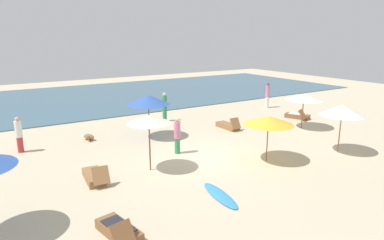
{
  "coord_description": "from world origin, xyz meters",
  "views": [
    {
      "loc": [
        -7.78,
        -11.71,
        5.14
      ],
      "look_at": [
        0.8,
        2.05,
        1.1
      ],
      "focal_mm": 31.47,
      "sensor_mm": 36.0,
      "label": 1
    }
  ],
  "objects_px": {
    "dog": "(89,137)",
    "umbrella_4": "(268,120)",
    "umbrella_3": "(149,119)",
    "lounger_0": "(228,126)",
    "lounger_1": "(298,116)",
    "umbrella_6": "(148,100)",
    "lounger_3": "(95,177)",
    "umbrella_5": "(304,97)",
    "person_1": "(19,134)",
    "person_5": "(165,107)",
    "person_0": "(177,135)",
    "surfboard": "(220,195)",
    "umbrella_0": "(342,110)",
    "lounger_2": "(119,231)",
    "person_4": "(267,95)"
  },
  "relations": [
    {
      "from": "dog",
      "to": "umbrella_4",
      "type": "bearing_deg",
      "value": -50.92
    },
    {
      "from": "umbrella_3",
      "to": "dog",
      "type": "height_order",
      "value": "umbrella_3"
    },
    {
      "from": "lounger_0",
      "to": "lounger_1",
      "type": "height_order",
      "value": "lounger_0"
    },
    {
      "from": "umbrella_6",
      "to": "lounger_3",
      "type": "height_order",
      "value": "umbrella_6"
    },
    {
      "from": "lounger_0",
      "to": "umbrella_5",
      "type": "bearing_deg",
      "value": -30.16
    },
    {
      "from": "umbrella_6",
      "to": "person_1",
      "type": "xyz_separation_m",
      "value": [
        -5.96,
        1.02,
        -1.17
      ]
    },
    {
      "from": "umbrella_4",
      "to": "person_5",
      "type": "height_order",
      "value": "umbrella_4"
    },
    {
      "from": "dog",
      "to": "person_5",
      "type": "bearing_deg",
      "value": 16.62
    },
    {
      "from": "person_0",
      "to": "umbrella_6",
      "type": "bearing_deg",
      "value": 90.61
    },
    {
      "from": "umbrella_3",
      "to": "surfboard",
      "type": "bearing_deg",
      "value": -73.16
    },
    {
      "from": "umbrella_0",
      "to": "lounger_2",
      "type": "bearing_deg",
      "value": -174.03
    },
    {
      "from": "umbrella_3",
      "to": "lounger_2",
      "type": "distance_m",
      "value": 4.97
    },
    {
      "from": "person_1",
      "to": "person_4",
      "type": "bearing_deg",
      "value": 4.47
    },
    {
      "from": "umbrella_4",
      "to": "person_5",
      "type": "bearing_deg",
      "value": 93.17
    },
    {
      "from": "umbrella_5",
      "to": "person_4",
      "type": "bearing_deg",
      "value": 65.71
    },
    {
      "from": "person_4",
      "to": "umbrella_6",
      "type": "bearing_deg",
      "value": -167.67
    },
    {
      "from": "lounger_3",
      "to": "umbrella_4",
      "type": "bearing_deg",
      "value": -14.9
    },
    {
      "from": "umbrella_6",
      "to": "lounger_3",
      "type": "bearing_deg",
      "value": -135.65
    },
    {
      "from": "umbrella_0",
      "to": "person_5",
      "type": "bearing_deg",
      "value": 113.18
    },
    {
      "from": "umbrella_5",
      "to": "lounger_0",
      "type": "xyz_separation_m",
      "value": [
        -3.66,
        2.13,
        -1.64
      ]
    },
    {
      "from": "person_5",
      "to": "surfboard",
      "type": "height_order",
      "value": "person_5"
    },
    {
      "from": "person_1",
      "to": "surfboard",
      "type": "bearing_deg",
      "value": -58.48
    },
    {
      "from": "person_0",
      "to": "person_4",
      "type": "xyz_separation_m",
      "value": [
        10.57,
        5.22,
        0.13
      ]
    },
    {
      "from": "lounger_3",
      "to": "person_4",
      "type": "distance_m",
      "value": 15.92
    },
    {
      "from": "lounger_2",
      "to": "person_5",
      "type": "xyz_separation_m",
      "value": [
        6.79,
        10.48,
        0.74
      ]
    },
    {
      "from": "umbrella_5",
      "to": "person_4",
      "type": "distance_m",
      "value": 5.81
    },
    {
      "from": "umbrella_5",
      "to": "lounger_1",
      "type": "distance_m",
      "value": 2.87
    },
    {
      "from": "lounger_1",
      "to": "surfboard",
      "type": "distance_m",
      "value": 12.33
    },
    {
      "from": "lounger_0",
      "to": "surfboard",
      "type": "relative_size",
      "value": 0.78
    },
    {
      "from": "umbrella_3",
      "to": "person_1",
      "type": "distance_m",
      "value": 6.64
    },
    {
      "from": "umbrella_4",
      "to": "lounger_2",
      "type": "distance_m",
      "value": 7.71
    },
    {
      "from": "person_1",
      "to": "surfboard",
      "type": "xyz_separation_m",
      "value": [
        5.11,
        -8.33,
        -0.8
      ]
    },
    {
      "from": "umbrella_3",
      "to": "lounger_0",
      "type": "xyz_separation_m",
      "value": [
        6.42,
        3.24,
        -1.89
      ]
    },
    {
      "from": "surfboard",
      "to": "umbrella_5",
      "type": "bearing_deg",
      "value": 25.78
    },
    {
      "from": "lounger_1",
      "to": "umbrella_3",
      "type": "bearing_deg",
      "value": -166.5
    },
    {
      "from": "umbrella_6",
      "to": "lounger_1",
      "type": "distance_m",
      "value": 10.12
    },
    {
      "from": "person_1",
      "to": "lounger_2",
      "type": "bearing_deg",
      "value": -80.56
    },
    {
      "from": "umbrella_0",
      "to": "umbrella_5",
      "type": "bearing_deg",
      "value": 62.58
    },
    {
      "from": "umbrella_0",
      "to": "surfboard",
      "type": "height_order",
      "value": "umbrella_0"
    },
    {
      "from": "person_5",
      "to": "person_1",
      "type": "bearing_deg",
      "value": -168.53
    },
    {
      "from": "lounger_1",
      "to": "person_0",
      "type": "distance_m",
      "value": 10.01
    },
    {
      "from": "umbrella_3",
      "to": "umbrella_6",
      "type": "height_order",
      "value": "umbrella_6"
    },
    {
      "from": "umbrella_4",
      "to": "person_5",
      "type": "xyz_separation_m",
      "value": [
        -0.47,
        8.43,
        -0.86
      ]
    },
    {
      "from": "lounger_0",
      "to": "person_1",
      "type": "height_order",
      "value": "person_1"
    },
    {
      "from": "umbrella_3",
      "to": "dog",
      "type": "bearing_deg",
      "value": 100.85
    },
    {
      "from": "lounger_1",
      "to": "person_1",
      "type": "xyz_separation_m",
      "value": [
        -15.83,
        2.25,
        0.66
      ]
    },
    {
      "from": "lounger_3",
      "to": "person_0",
      "type": "distance_m",
      "value": 4.23
    },
    {
      "from": "lounger_1",
      "to": "lounger_3",
      "type": "height_order",
      "value": "lounger_3"
    },
    {
      "from": "lounger_1",
      "to": "person_5",
      "type": "relative_size",
      "value": 0.99
    },
    {
      "from": "person_1",
      "to": "surfboard",
      "type": "relative_size",
      "value": 0.78
    }
  ]
}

